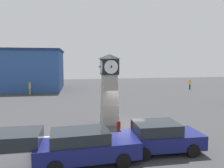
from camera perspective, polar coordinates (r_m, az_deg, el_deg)
The scene contains 12 objects.
ground_plane at distance 16.05m, azimuth 3.03°, elevation -10.54°, with size 86.78×86.78×0.00m, color #38383A.
clock_tower at distance 15.74m, azimuth -0.68°, elevation -1.31°, with size 1.53×1.63×5.06m.
bollard_near_tower at distance 14.17m, azimuth 13.37°, elevation -10.79°, with size 0.29×0.29×0.99m.
bollard_mid_row at distance 13.71m, azimuth 7.93°, elevation -11.26°, with size 0.29×0.29×0.99m.
bollard_far_row at distance 13.18m, azimuth 1.73°, elevation -11.72°, with size 0.24×0.24×1.07m.
bollard_end_row at distance 12.60m, azimuth -4.57°, elevation -12.70°, with size 0.29×0.29×1.02m.
car_navy_sedan at distance 10.55m, azimuth -23.23°, elevation -15.33°, with size 4.38×2.18×1.55m.
car_near_tower at distance 10.13m, azimuth -6.87°, elevation -15.81°, with size 4.58×1.94×1.53m.
car_by_building at distance 11.52m, azimuth 12.42°, elevation -13.26°, with size 4.02×2.16×1.51m.
pedestrian_near_bench at distance 38.30m, azimuth 19.68°, elevation 0.05°, with size 0.29×0.43×1.63m.
pedestrian_by_cars at distance 32.43m, azimuth -20.69°, elevation -0.86°, with size 0.32×0.44×1.71m.
warehouse_blue_far at distance 38.51m, azimuth -21.51°, elevation 3.51°, with size 12.27×10.96×6.52m.
Camera 1 is at (-4.09, -14.86, 4.50)m, focal length 35.00 mm.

